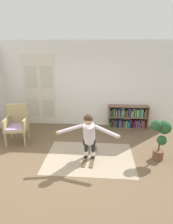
{
  "coord_description": "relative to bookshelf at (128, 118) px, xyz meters",
  "views": [
    {
      "loc": [
        0.5,
        -4.01,
        2.64
      ],
      "look_at": [
        0.12,
        0.8,
        1.05
      ],
      "focal_mm": 31.16,
      "sensor_mm": 36.0,
      "label": 1
    }
  ],
  "objects": [
    {
      "name": "bookshelf",
      "position": [
        0.0,
        0.0,
        0.0
      ],
      "size": [
        1.36,
        0.3,
        0.79
      ],
      "color": "brown",
      "rests_on": "ground"
    },
    {
      "name": "skis_pair",
      "position": [
        -1.18,
        -2.05,
        -0.33
      ],
      "size": [
        0.34,
        0.97,
        0.07
      ],
      "color": "brown",
      "rests_on": "rug"
    },
    {
      "name": "back_wall",
      "position": [
        -1.42,
        0.21,
        1.09
      ],
      "size": [
        6.0,
        0.1,
        2.9
      ],
      "primitive_type": "cube",
      "color": "silver",
      "rests_on": "ground"
    },
    {
      "name": "wicker_chair",
      "position": [
        -3.34,
        -1.34,
        0.23
      ],
      "size": [
        0.69,
        0.69,
        1.1
      ],
      "color": "tan",
      "rests_on": "ground"
    },
    {
      "name": "potted_plant",
      "position": [
        0.53,
        -2.01,
        0.3
      ],
      "size": [
        0.49,
        0.45,
        1.02
      ],
      "color": "brown",
      "rests_on": "ground"
    },
    {
      "name": "rug",
      "position": [
        -1.18,
        -2.08,
        -0.35
      ],
      "size": [
        2.2,
        1.62,
        0.01
      ],
      "primitive_type": "cube",
      "color": "tan",
      "rests_on": "ground"
    },
    {
      "name": "person_skier",
      "position": [
        -1.19,
        -2.22,
        0.38
      ],
      "size": [
        1.45,
        0.62,
        1.16
      ],
      "color": "white",
      "rests_on": "skis_pair"
    },
    {
      "name": "double_door",
      "position": [
        -3.08,
        0.15,
        0.87
      ],
      "size": [
        1.22,
        0.05,
        2.45
      ],
      "color": "beige",
      "rests_on": "ground"
    },
    {
      "name": "ground_plane",
      "position": [
        -1.42,
        -2.39,
        -0.36
      ],
      "size": [
        7.2,
        7.2,
        0.0
      ],
      "primitive_type": "plane",
      "color": "brown"
    }
  ]
}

